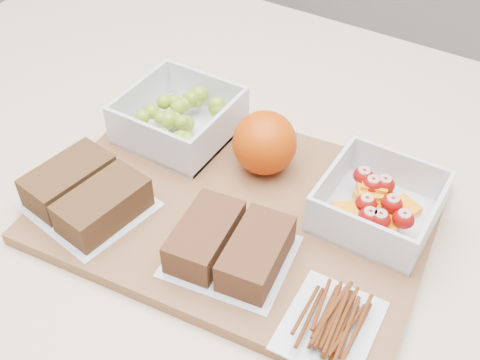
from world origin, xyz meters
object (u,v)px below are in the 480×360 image
at_px(cutting_board, 238,210).
at_px(pretzel_bag, 331,319).
at_px(grape_container, 181,118).
at_px(fruit_container, 378,205).
at_px(orange, 265,143).
at_px(sandwich_bag_left, 86,193).
at_px(sandwich_bag_center, 230,245).

relative_size(cutting_board, pretzel_bag, 3.99).
bearing_deg(grape_container, fruit_container, -2.41).
relative_size(cutting_board, orange, 5.55).
bearing_deg(fruit_container, grape_container, 177.59).
height_order(sandwich_bag_left, pretzel_bag, sandwich_bag_left).
height_order(sandwich_bag_left, sandwich_bag_center, sandwich_bag_left).
bearing_deg(fruit_container, sandwich_bag_center, -129.23).
relative_size(orange, sandwich_bag_left, 0.52).
distance_m(cutting_board, grape_container, 0.15).
xyz_separation_m(fruit_container, sandwich_bag_center, (-0.11, -0.13, -0.00)).
bearing_deg(sandwich_bag_center, grape_container, 138.82).
distance_m(sandwich_bag_center, pretzel_bag, 0.13).
bearing_deg(sandwich_bag_center, cutting_board, 115.66).
xyz_separation_m(grape_container, orange, (0.12, -0.00, 0.01)).
xyz_separation_m(cutting_board, sandwich_bag_center, (0.03, -0.07, 0.03)).
relative_size(sandwich_bag_center, pretzel_bag, 1.30).
xyz_separation_m(grape_container, pretzel_bag, (0.28, -0.16, -0.01)).
relative_size(cutting_board, grape_container, 3.27).
distance_m(sandwich_bag_left, pretzel_bag, 0.30).
bearing_deg(pretzel_bag, fruit_container, 96.30).
xyz_separation_m(grape_container, fruit_container, (0.27, -0.01, -0.00)).
distance_m(cutting_board, sandwich_bag_center, 0.08).
bearing_deg(cutting_board, grape_container, 144.45).
relative_size(fruit_container, sandwich_bag_center, 0.87).
bearing_deg(cutting_board, fruit_container, 18.64).
height_order(grape_container, pretzel_bag, grape_container).
bearing_deg(pretzel_bag, orange, 135.60).
bearing_deg(orange, sandwich_bag_left, -130.42).
distance_m(grape_container, sandwich_bag_left, 0.16).
xyz_separation_m(grape_container, sandwich_bag_left, (-0.01, -0.16, -0.00)).
bearing_deg(grape_container, pretzel_bag, -29.74).
relative_size(grape_container, sandwich_bag_left, 0.89).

